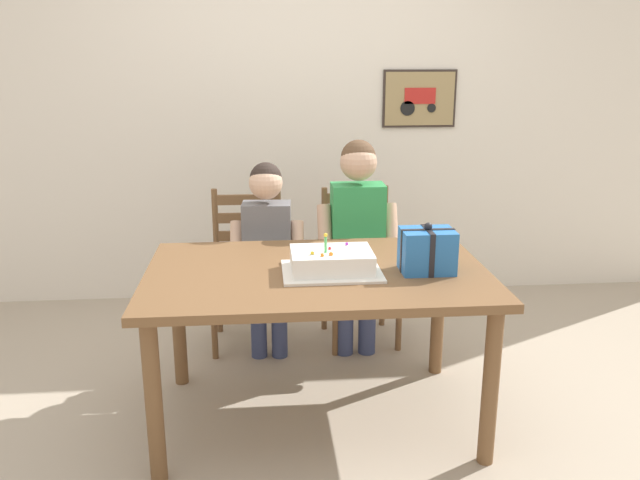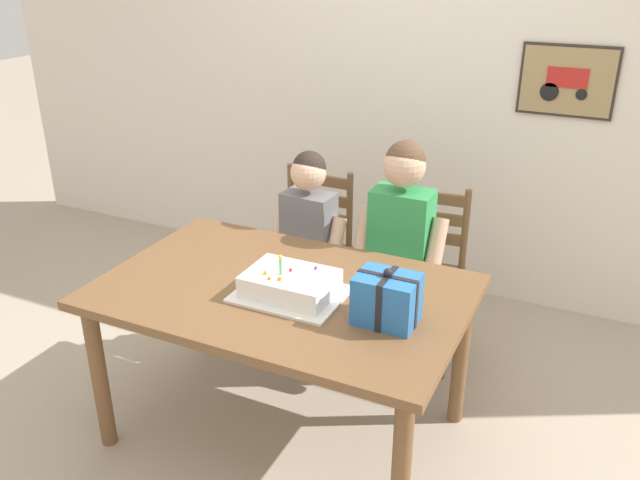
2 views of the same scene
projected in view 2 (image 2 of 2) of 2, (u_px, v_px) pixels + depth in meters
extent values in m
plane|color=tan|center=(286.00, 429.00, 3.11)|extent=(20.00, 20.00, 0.00)
cube|color=silver|center=(418.00, 84.00, 4.02)|extent=(6.40, 0.08, 2.60)
cube|color=#332823|center=(567.00, 81.00, 3.61)|extent=(0.51, 0.02, 0.39)
cube|color=#9E8456|center=(567.00, 81.00, 3.60)|extent=(0.48, 0.01, 0.36)
cube|color=red|center=(567.00, 78.00, 3.59)|extent=(0.22, 0.01, 0.11)
cylinder|color=black|center=(549.00, 92.00, 3.65)|extent=(0.10, 0.01, 0.10)
cylinder|color=black|center=(581.00, 95.00, 3.59)|extent=(0.06, 0.01, 0.06)
cube|color=brown|center=(283.00, 292.00, 2.81)|extent=(1.55, 1.00, 0.04)
cylinder|color=brown|center=(99.00, 377.00, 2.89)|extent=(0.07, 0.07, 0.72)
cylinder|color=brown|center=(401.00, 477.00, 2.34)|extent=(0.07, 0.07, 0.72)
cylinder|color=brown|center=(208.00, 293.00, 3.58)|extent=(0.07, 0.07, 0.72)
cylinder|color=brown|center=(461.00, 356.00, 3.03)|extent=(0.07, 0.07, 0.72)
cube|color=white|center=(290.00, 294.00, 2.73)|extent=(0.44, 0.34, 0.01)
cube|color=white|center=(290.00, 283.00, 2.71)|extent=(0.36, 0.26, 0.09)
cylinder|color=#56C666|center=(281.00, 267.00, 2.67)|extent=(0.01, 0.01, 0.07)
sphere|color=yellow|center=(280.00, 257.00, 2.65)|extent=(0.02, 0.02, 0.02)
sphere|color=orange|center=(280.00, 279.00, 2.64)|extent=(0.02, 0.02, 0.02)
sphere|color=orange|center=(269.00, 278.00, 2.64)|extent=(0.02, 0.02, 0.02)
sphere|color=purple|center=(316.00, 268.00, 2.73)|extent=(0.02, 0.02, 0.02)
sphere|color=yellow|center=(265.00, 272.00, 2.69)|extent=(0.02, 0.02, 0.02)
sphere|color=red|center=(291.00, 270.00, 2.71)|extent=(0.01, 0.01, 0.01)
cube|color=#286BB7|center=(387.00, 299.00, 2.51)|extent=(0.23, 0.18, 0.19)
cube|color=black|center=(387.00, 299.00, 2.51)|extent=(0.24, 0.02, 0.20)
cube|color=black|center=(387.00, 299.00, 2.51)|extent=(0.02, 0.18, 0.20)
sphere|color=black|center=(388.00, 273.00, 2.47)|extent=(0.04, 0.04, 0.04)
cube|color=brown|center=(305.00, 256.00, 3.78)|extent=(0.43, 0.43, 0.04)
cylinder|color=brown|center=(320.00, 315.00, 3.65)|extent=(0.04, 0.04, 0.43)
cylinder|color=brown|center=(261.00, 300.00, 3.80)|extent=(0.04, 0.04, 0.43)
cylinder|color=brown|center=(348.00, 286.00, 3.96)|extent=(0.04, 0.04, 0.43)
cylinder|color=brown|center=(292.00, 273.00, 4.11)|extent=(0.04, 0.04, 0.43)
cylinder|color=brown|center=(350.00, 211.00, 3.76)|extent=(0.04, 0.04, 0.45)
cylinder|color=brown|center=(291.00, 200.00, 3.91)|extent=(0.04, 0.04, 0.45)
cube|color=brown|center=(320.00, 216.00, 3.86)|extent=(0.36, 0.03, 0.06)
cube|color=brown|center=(320.00, 198.00, 3.82)|extent=(0.36, 0.03, 0.06)
cube|color=brown|center=(320.00, 180.00, 3.77)|extent=(0.36, 0.03, 0.06)
cube|color=brown|center=(419.00, 280.00, 3.52)|extent=(0.45, 0.45, 0.04)
cylinder|color=brown|center=(444.00, 343.00, 3.39)|extent=(0.04, 0.04, 0.43)
cylinder|color=brown|center=(373.00, 329.00, 3.51)|extent=(0.04, 0.04, 0.43)
cylinder|color=brown|center=(457.00, 308.00, 3.71)|extent=(0.04, 0.04, 0.43)
cylinder|color=brown|center=(392.00, 296.00, 3.84)|extent=(0.04, 0.04, 0.43)
cylinder|color=brown|center=(465.00, 230.00, 3.51)|extent=(0.04, 0.04, 0.45)
cylinder|color=brown|center=(396.00, 220.00, 3.64)|extent=(0.04, 0.04, 0.45)
cube|color=brown|center=(429.00, 236.00, 3.60)|extent=(0.36, 0.05, 0.06)
cube|color=brown|center=(430.00, 217.00, 3.56)|extent=(0.36, 0.05, 0.06)
cube|color=brown|center=(432.00, 197.00, 3.51)|extent=(0.36, 0.05, 0.06)
cylinder|color=#38426B|center=(407.00, 332.00, 3.44)|extent=(0.10, 0.10, 0.47)
cylinder|color=#38426B|center=(384.00, 327.00, 3.49)|extent=(0.10, 0.10, 0.47)
cube|color=#2D934C|center=(400.00, 242.00, 3.26)|extent=(0.29, 0.18, 0.54)
cylinder|color=tan|center=(434.00, 255.00, 3.17)|extent=(0.08, 0.22, 0.36)
cylinder|color=tan|center=(363.00, 241.00, 3.31)|extent=(0.08, 0.22, 0.36)
sphere|color=tan|center=(405.00, 166.00, 3.10)|extent=(0.20, 0.20, 0.20)
sphere|color=brown|center=(406.00, 160.00, 3.10)|extent=(0.19, 0.19, 0.19)
cylinder|color=#38426B|center=(319.00, 315.00, 3.65)|extent=(0.09, 0.09, 0.43)
cylinder|color=#38426B|center=(300.00, 309.00, 3.70)|extent=(0.09, 0.09, 0.43)
cube|color=slate|center=(309.00, 237.00, 3.49)|extent=(0.27, 0.18, 0.49)
cylinder|color=#E0B293|center=(334.00, 249.00, 3.39)|extent=(0.08, 0.21, 0.33)
cylinder|color=#E0B293|center=(279.00, 236.00, 3.54)|extent=(0.08, 0.21, 0.33)
sphere|color=#E0B293|center=(308.00, 173.00, 3.34)|extent=(0.18, 0.18, 0.18)
sphere|color=#2D231E|center=(309.00, 168.00, 3.34)|extent=(0.17, 0.17, 0.17)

